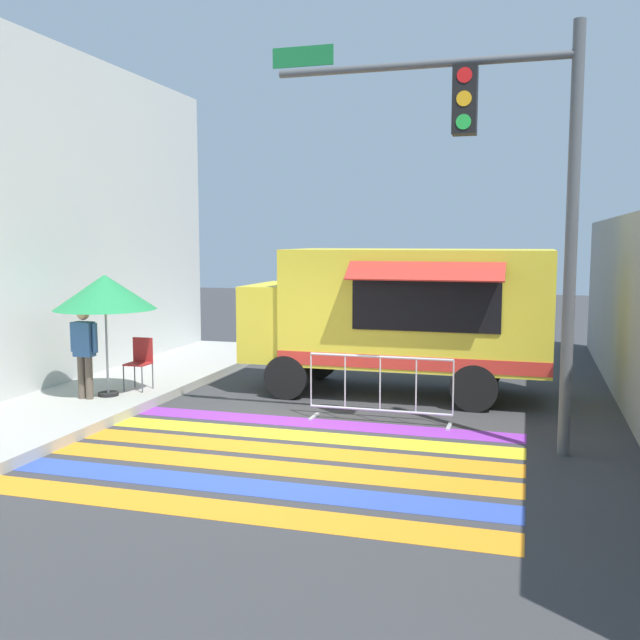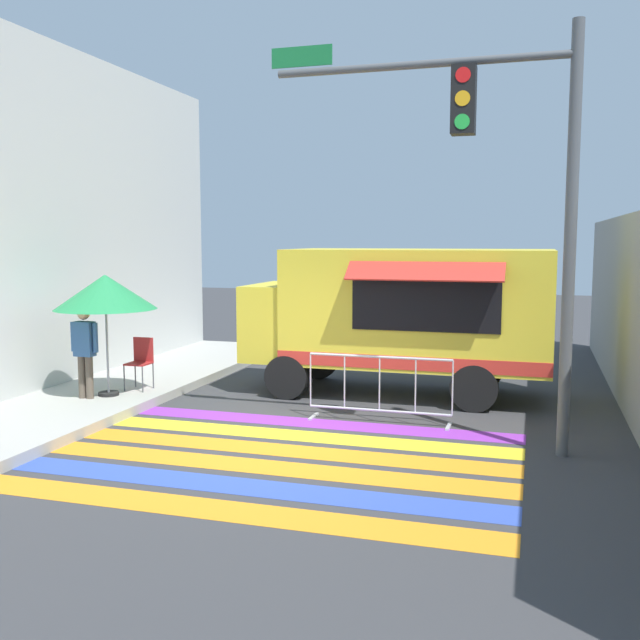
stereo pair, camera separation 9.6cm
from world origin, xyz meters
name	(u,v)px [view 2 (the right image)]	position (x,y,z in m)	size (l,w,h in m)	color
ground_plane	(297,441)	(0.00, 0.00, 0.00)	(60.00, 60.00, 0.00)	#38383A
concrete_wall_right	(635,316)	(4.84, 3.00, 1.68)	(0.20, 16.00, 3.36)	gray
crosswalk_painted	(276,458)	(0.00, -0.88, 0.00)	(6.40, 4.36, 0.01)	orange
food_truck	(395,311)	(0.75, 3.57, 1.59)	(5.64, 2.64, 2.74)	yellow
traffic_signal_pole	(506,166)	(2.83, 0.36, 3.89)	(4.23, 0.29, 5.71)	#515456
patio_umbrella	(105,292)	(-3.95, 1.23, 2.00)	(1.77, 1.77, 2.15)	black
folding_chair	(141,358)	(-3.68, 1.90, 0.74)	(0.40, 0.40, 0.95)	#4C4C51
vendor_person	(85,348)	(-4.19, 0.92, 1.06)	(0.53, 0.21, 1.59)	brown
barricade_front	(379,389)	(0.93, 1.39, 0.54)	(2.33, 0.44, 1.08)	#B7BABF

